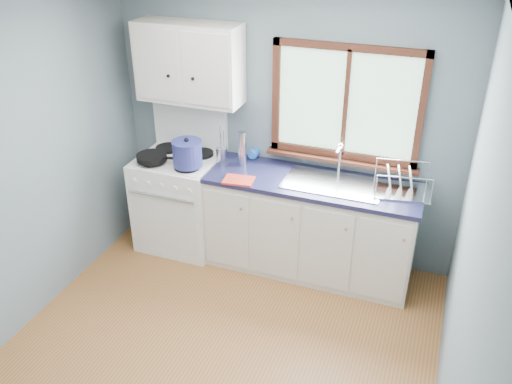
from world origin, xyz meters
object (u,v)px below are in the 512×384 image
(base_cabinets, at_px, (310,230))
(thermos, at_px, (242,149))
(skillet, at_px, (152,157))
(utensil_crock, at_px, (222,154))
(sink, at_px, (333,190))
(gas_range, at_px, (181,199))
(stockpot, at_px, (187,153))
(dish_rack, at_px, (401,185))

(base_cabinets, height_order, thermos, thermos)
(skillet, relative_size, utensil_crock, 1.31)
(skillet, bearing_deg, thermos, 4.74)
(sink, xyz_separation_m, thermos, (-0.87, 0.08, 0.22))
(skillet, distance_m, thermos, 0.83)
(base_cabinets, xyz_separation_m, sink, (0.18, -0.00, 0.45))
(gas_range, relative_size, sink, 1.62)
(skillet, height_order, stockpot, stockpot)
(utensil_crock, bearing_deg, dish_rack, -1.31)
(gas_range, distance_m, sink, 1.53)
(base_cabinets, height_order, utensil_crock, utensil_crock)
(thermos, height_order, dish_rack, thermos)
(gas_range, xyz_separation_m, skillet, (-0.17, -0.18, 0.49))
(gas_range, height_order, base_cabinets, gas_range)
(utensil_crock, xyz_separation_m, dish_rack, (1.63, -0.04, -0.01))
(sink, bearing_deg, utensil_crock, 175.19)
(dish_rack, bearing_deg, skillet, 176.47)
(stockpot, height_order, utensil_crock, utensil_crock)
(skillet, height_order, utensil_crock, utensil_crock)
(base_cabinets, distance_m, skillet, 1.59)
(skillet, bearing_deg, sink, -7.57)
(dish_rack, bearing_deg, utensil_crock, 168.77)
(skillet, xyz_separation_m, dish_rack, (2.20, 0.25, -0.01))
(thermos, bearing_deg, sink, -4.99)
(utensil_crock, relative_size, dish_rack, 0.66)
(skillet, bearing_deg, utensil_crock, 12.04)
(skillet, height_order, thermos, thermos)
(gas_range, bearing_deg, sink, 0.71)
(utensil_crock, distance_m, thermos, 0.23)
(base_cabinets, bearing_deg, thermos, 173.74)
(sink, height_order, dish_rack, sink)
(stockpot, distance_m, thermos, 0.49)
(gas_range, relative_size, stockpot, 4.29)
(gas_range, height_order, utensil_crock, gas_range)
(thermos, bearing_deg, stockpot, -149.44)
(stockpot, xyz_separation_m, thermos, (0.43, 0.25, 0.00))
(base_cabinets, relative_size, sink, 2.20)
(sink, bearing_deg, thermos, 175.01)
(gas_range, height_order, sink, gas_range)
(base_cabinets, relative_size, dish_rack, 3.65)
(sink, bearing_deg, dish_rack, 5.52)
(skillet, distance_m, stockpot, 0.37)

